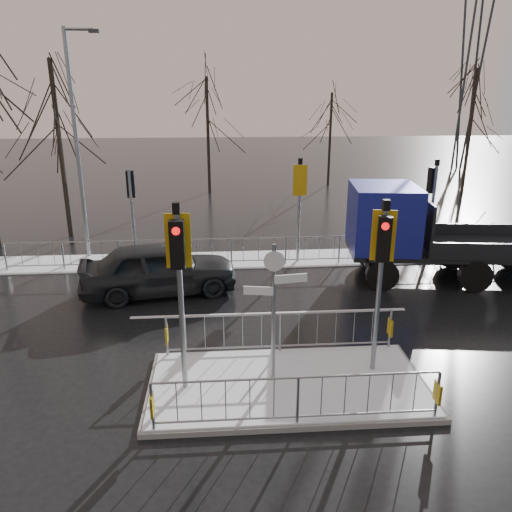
{
  "coord_description": "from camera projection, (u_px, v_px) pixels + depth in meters",
  "views": [
    {
      "loc": [
        -1.37,
        -9.31,
        6.17
      ],
      "look_at": [
        -0.41,
        3.71,
        1.8
      ],
      "focal_mm": 35.0,
      "sensor_mm": 36.0,
      "label": 1
    }
  ],
  "objects": [
    {
      "name": "street_lamp_left",
      "position": [
        78.0,
        138.0,
        17.97
      ],
      "size": [
        1.25,
        0.18,
        8.2
      ],
      "color": "gray",
      "rests_on": "ground"
    },
    {
      "name": "tree_far_c",
      "position": [
        473.0,
        107.0,
        30.06
      ],
      "size": [
        4.0,
        4.0,
        7.55
      ],
      "color": "black",
      "rests_on": "ground"
    },
    {
      "name": "pylon_wires",
      "position": [
        463.0,
        20.0,
        36.9
      ],
      "size": [
        70.0,
        2.38,
        19.97
      ],
      "color": "#2D3033",
      "rests_on": "ground"
    },
    {
      "name": "tree_near_b",
      "position": [
        56.0,
        116.0,
        20.49
      ],
      "size": [
        4.0,
        4.0,
        7.55
      ],
      "color": "black",
      "rests_on": "ground"
    },
    {
      "name": "ground",
      "position": [
        287.0,
        388.0,
        10.86
      ],
      "size": [
        120.0,
        120.0,
        0.0
      ],
      "primitive_type": "plane",
      "color": "black",
      "rests_on": "ground"
    },
    {
      "name": "car_far_lane",
      "position": [
        159.0,
        268.0,
        15.65
      ],
      "size": [
        5.13,
        2.81,
        1.65
      ],
      "primitive_type": "imported",
      "rotation": [
        0.0,
        0.0,
        1.76
      ],
      "color": "black",
      "rests_on": "ground"
    },
    {
      "name": "traffic_island",
      "position": [
        287.0,
        372.0,
        10.74
      ],
      "size": [
        6.0,
        3.04,
        4.15
      ],
      "color": "slate",
      "rests_on": "ground"
    },
    {
      "name": "snow_verge",
      "position": [
        257.0,
        259.0,
        18.98
      ],
      "size": [
        30.0,
        2.0,
        0.04
      ],
      "primitive_type": "cube",
      "color": "white",
      "rests_on": "ground"
    },
    {
      "name": "tree_far_b",
      "position": [
        331.0,
        121.0,
        32.64
      ],
      "size": [
        3.25,
        3.25,
        6.14
      ],
      "color": "black",
      "rests_on": "ground"
    },
    {
      "name": "lane_markings",
      "position": [
        289.0,
        396.0,
        10.54
      ],
      "size": [
        8.0,
        11.38,
        0.01
      ],
      "color": "silver",
      "rests_on": "ground"
    },
    {
      "name": "tree_far_a",
      "position": [
        207.0,
        113.0,
        29.99
      ],
      "size": [
        3.75,
        3.75,
        7.08
      ],
      "color": "black",
      "rests_on": "ground"
    },
    {
      "name": "far_kerb_fixtures",
      "position": [
        266.0,
        238.0,
        18.21
      ],
      "size": [
        18.0,
        0.65,
        3.83
      ],
      "color": "gray",
      "rests_on": "ground"
    },
    {
      "name": "flatbed_truck",
      "position": [
        412.0,
        230.0,
        16.62
      ],
      "size": [
        7.17,
        3.35,
        3.2
      ],
      "color": "black",
      "rests_on": "ground"
    }
  ]
}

